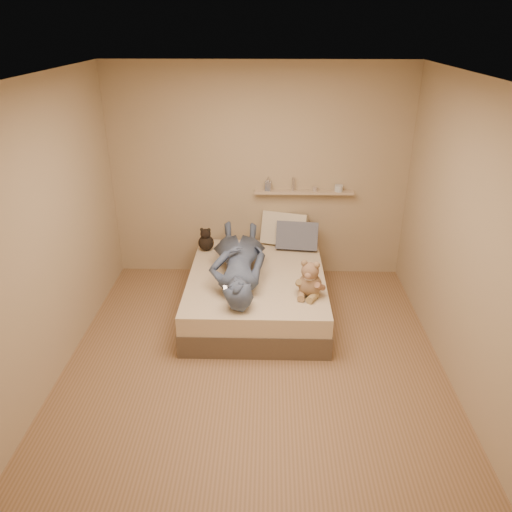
{
  "coord_description": "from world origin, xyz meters",
  "views": [
    {
      "loc": [
        0.12,
        -3.96,
        2.99
      ],
      "look_at": [
        0.0,
        0.65,
        0.8
      ],
      "focal_mm": 35.0,
      "sensor_mm": 36.0,
      "label": 1
    }
  ],
  "objects_px": {
    "game_console": "(231,287)",
    "dark_plush": "(206,241)",
    "bed": "(257,292)",
    "pillow_grey": "(297,236)",
    "pillow_cream": "(284,229)",
    "person": "(238,260)",
    "wall_shelf": "(304,192)",
    "teddy_bear": "(310,281)"
  },
  "relations": [
    {
      "from": "dark_plush",
      "to": "person",
      "type": "relative_size",
      "value": 0.18
    },
    {
      "from": "person",
      "to": "pillow_grey",
      "type": "bearing_deg",
      "value": -134.43
    },
    {
      "from": "dark_plush",
      "to": "wall_shelf",
      "type": "xyz_separation_m",
      "value": [
        1.18,
        0.3,
        0.52
      ]
    },
    {
      "from": "game_console",
      "to": "pillow_grey",
      "type": "height_order",
      "value": "pillow_grey"
    },
    {
      "from": "bed",
      "to": "person",
      "type": "bearing_deg",
      "value": -164.48
    },
    {
      "from": "game_console",
      "to": "teddy_bear",
      "type": "relative_size",
      "value": 0.4
    },
    {
      "from": "teddy_bear",
      "to": "pillow_cream",
      "type": "bearing_deg",
      "value": 99.71
    },
    {
      "from": "bed",
      "to": "wall_shelf",
      "type": "distance_m",
      "value": 1.38
    },
    {
      "from": "pillow_cream",
      "to": "dark_plush",
      "type": "bearing_deg",
      "value": -167.21
    },
    {
      "from": "game_console",
      "to": "teddy_bear",
      "type": "height_order",
      "value": "teddy_bear"
    },
    {
      "from": "teddy_bear",
      "to": "wall_shelf",
      "type": "height_order",
      "value": "wall_shelf"
    },
    {
      "from": "bed",
      "to": "pillow_grey",
      "type": "xyz_separation_m",
      "value": [
        0.47,
        0.69,
        0.4
      ]
    },
    {
      "from": "game_console",
      "to": "dark_plush",
      "type": "distance_m",
      "value": 1.23
    },
    {
      "from": "game_console",
      "to": "dark_plush",
      "type": "bearing_deg",
      "value": 108.38
    },
    {
      "from": "teddy_bear",
      "to": "pillow_grey",
      "type": "distance_m",
      "value": 1.16
    },
    {
      "from": "teddy_bear",
      "to": "pillow_cream",
      "type": "height_order",
      "value": "pillow_cream"
    },
    {
      "from": "teddy_bear",
      "to": "person",
      "type": "xyz_separation_m",
      "value": [
        -0.74,
        0.41,
        0.04
      ]
    },
    {
      "from": "person",
      "to": "wall_shelf",
      "type": "xyz_separation_m",
      "value": [
        0.75,
        0.96,
        0.45
      ]
    },
    {
      "from": "bed",
      "to": "dark_plush",
      "type": "relative_size",
      "value": 6.51
    },
    {
      "from": "dark_plush",
      "to": "wall_shelf",
      "type": "bearing_deg",
      "value": 14.05
    },
    {
      "from": "pillow_cream",
      "to": "pillow_grey",
      "type": "height_order",
      "value": "pillow_cream"
    },
    {
      "from": "game_console",
      "to": "dark_plush",
      "type": "height_order",
      "value": "dark_plush"
    },
    {
      "from": "game_console",
      "to": "pillow_grey",
      "type": "xyz_separation_m",
      "value": [
        0.72,
        1.24,
        0.04
      ]
    },
    {
      "from": "bed",
      "to": "teddy_bear",
      "type": "xyz_separation_m",
      "value": [
        0.54,
        -0.47,
        0.39
      ]
    },
    {
      "from": "bed",
      "to": "pillow_grey",
      "type": "bearing_deg",
      "value": 55.51
    },
    {
      "from": "person",
      "to": "wall_shelf",
      "type": "bearing_deg",
      "value": -130.2
    },
    {
      "from": "teddy_bear",
      "to": "pillow_grey",
      "type": "relative_size",
      "value": 0.79
    },
    {
      "from": "teddy_bear",
      "to": "bed",
      "type": "bearing_deg",
      "value": 139.33
    },
    {
      "from": "pillow_grey",
      "to": "wall_shelf",
      "type": "relative_size",
      "value": 0.42
    },
    {
      "from": "pillow_grey",
      "to": "game_console",
      "type": "bearing_deg",
      "value": -119.89
    },
    {
      "from": "pillow_grey",
      "to": "person",
      "type": "relative_size",
      "value": 0.3
    },
    {
      "from": "game_console",
      "to": "pillow_cream",
      "type": "bearing_deg",
      "value": 67.85
    },
    {
      "from": "pillow_cream",
      "to": "teddy_bear",
      "type": "bearing_deg",
      "value": -80.29
    },
    {
      "from": "dark_plush",
      "to": "pillow_grey",
      "type": "distance_m",
      "value": 1.11
    },
    {
      "from": "game_console",
      "to": "dark_plush",
      "type": "xyz_separation_m",
      "value": [
        -0.39,
        1.17,
        -0.01
      ]
    },
    {
      "from": "bed",
      "to": "game_console",
      "type": "distance_m",
      "value": 0.7
    },
    {
      "from": "bed",
      "to": "pillow_cream",
      "type": "relative_size",
      "value": 3.45
    },
    {
      "from": "teddy_bear",
      "to": "dark_plush",
      "type": "bearing_deg",
      "value": 137.35
    },
    {
      "from": "game_console",
      "to": "pillow_grey",
      "type": "relative_size",
      "value": 0.32
    },
    {
      "from": "bed",
      "to": "person",
      "type": "distance_m",
      "value": 0.47
    },
    {
      "from": "pillow_grey",
      "to": "person",
      "type": "height_order",
      "value": "person"
    },
    {
      "from": "pillow_grey",
      "to": "dark_plush",
      "type": "bearing_deg",
      "value": -176.05
    }
  ]
}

